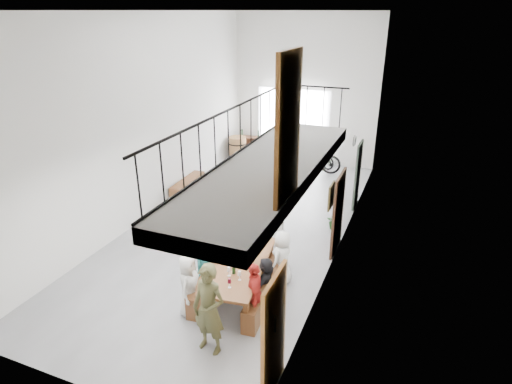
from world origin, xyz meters
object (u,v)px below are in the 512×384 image
at_px(serving_counter, 258,148).
at_px(side_bench, 188,187).
at_px(bench_inner, 214,279).
at_px(host_standing, 209,309).
at_px(bicycle_near, 317,155).
at_px(tasting_table, 240,267).
at_px(oak_barrel, 238,149).

bearing_deg(serving_counter, side_bench, -107.79).
xyz_separation_m(bench_inner, side_bench, (-3.15, 4.33, -0.01)).
bearing_deg(side_bench, bench_inner, -54.03).
bearing_deg(host_standing, bicycle_near, 101.59).
height_order(tasting_table, oak_barrel, oak_barrel).
bearing_deg(bench_inner, side_bench, 119.00).
distance_m(oak_barrel, serving_counter, 0.93).
distance_m(side_bench, oak_barrel, 3.52).
xyz_separation_m(tasting_table, host_standing, (0.13, -1.58, 0.14)).
relative_size(bench_inner, side_bench, 1.25).
height_order(tasting_table, host_standing, host_standing).
bearing_deg(oak_barrel, side_bench, -93.22).
bearing_deg(bicycle_near, serving_counter, 115.93).
bearing_deg(bicycle_near, bench_inner, -153.30).
relative_size(oak_barrel, serving_counter, 0.61).
bearing_deg(host_standing, bench_inner, 123.01).
distance_m(serving_counter, host_standing, 10.62).
bearing_deg(side_bench, bicycle_near, 52.48).
distance_m(bench_inner, oak_barrel, 8.38).
xyz_separation_m(tasting_table, bench_inner, (-0.62, 0.00, -0.46)).
bearing_deg(oak_barrel, bench_inner, -69.40).
bearing_deg(tasting_table, oak_barrel, 106.89).
xyz_separation_m(bench_inner, serving_counter, (-2.37, 8.56, 0.18)).
xyz_separation_m(tasting_table, side_bench, (-3.77, 4.34, -0.46)).
distance_m(tasting_table, bench_inner, 0.77).
relative_size(serving_counter, host_standing, 0.96).
xyz_separation_m(tasting_table, bicycle_near, (-0.56, 8.51, -0.27)).
height_order(bench_inner, serving_counter, serving_counter).
bearing_deg(serving_counter, host_standing, -80.27).
bearing_deg(bench_inner, bicycle_near, 82.62).
xyz_separation_m(host_standing, bicycle_near, (-0.69, 10.10, -0.42)).
relative_size(bench_inner, oak_barrel, 2.17).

